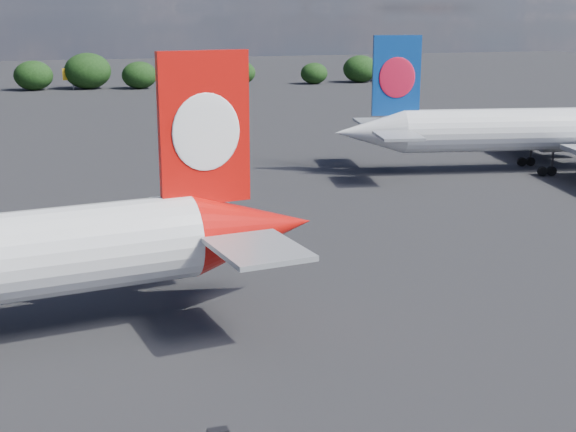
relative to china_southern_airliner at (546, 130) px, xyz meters
name	(u,v)px	position (x,y,z in m)	size (l,w,h in m)	color
ground	(26,194)	(-64.09, 6.43, -5.27)	(500.00, 500.00, 0.00)	black
china_southern_airliner	(546,130)	(0.00, 0.00, 0.00)	(52.81, 50.45, 17.29)	silver
billboard_yellow	(72,75)	(-52.09, 128.43, -1.40)	(5.00, 0.30, 5.50)	gold
horizon_treeline	(18,76)	(-65.34, 126.34, -1.20)	(201.15, 16.48, 9.28)	black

